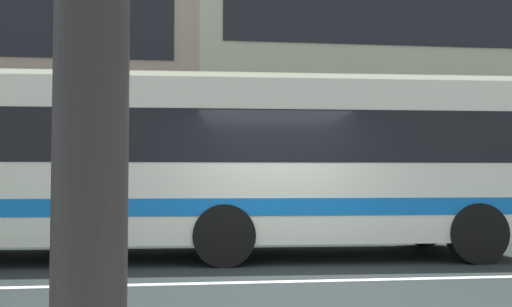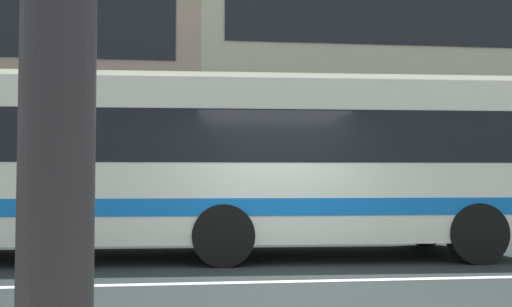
% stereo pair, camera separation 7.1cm
% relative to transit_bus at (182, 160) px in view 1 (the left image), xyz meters
% --- Properties ---
extents(ground_plane, '(160.00, 160.00, 0.00)m').
position_rel_transit_bus_xyz_m(ground_plane, '(1.52, -2.56, -1.74)').
color(ground_plane, '#222929').
extents(lane_centre_line, '(60.00, 0.16, 0.01)m').
position_rel_transit_bus_xyz_m(lane_centre_line, '(1.52, -2.56, -1.73)').
color(lane_centre_line, silver).
rests_on(lane_centre_line, ground_plane).
extents(apartment_block_right, '(19.81, 10.91, 12.64)m').
position_rel_transit_bus_xyz_m(apartment_block_right, '(10.33, 14.07, 4.58)').
color(apartment_block_right, '#B8B69D').
rests_on(apartment_block_right, ground_plane).
extents(transit_bus, '(11.93, 3.02, 3.15)m').
position_rel_transit_bus_xyz_m(transit_bus, '(0.00, 0.00, 0.00)').
color(transit_bus, silver).
rests_on(transit_bus, ground_plane).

